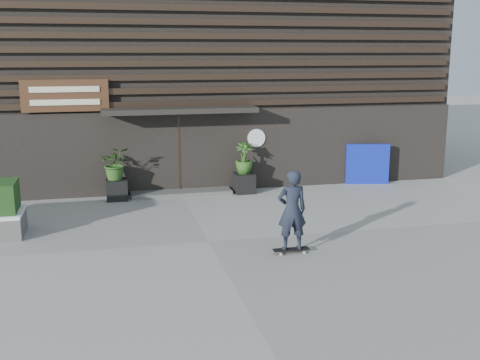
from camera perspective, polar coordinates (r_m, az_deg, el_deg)
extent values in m
plane|color=#9B9893|center=(13.33, -3.10, -6.02)|extent=(80.00, 80.00, 0.00)
cube|color=#4C4C4A|center=(17.69, -5.75, -1.23)|extent=(3.00, 0.80, 0.12)
cube|color=black|center=(17.30, -11.92, -0.93)|extent=(0.60, 0.60, 0.60)
imported|color=#2D591E|center=(17.14, -12.04, 1.61)|extent=(0.86, 0.75, 0.96)
cube|color=black|center=(17.78, 0.40, -0.30)|extent=(0.60, 0.60, 0.60)
imported|color=#2D591E|center=(17.62, 0.41, 2.17)|extent=(0.54, 0.54, 0.96)
cube|color=#0C1AA1|center=(19.38, 12.32, 1.54)|extent=(1.38, 0.43, 1.31)
cube|color=black|center=(22.56, -7.83, 11.75)|extent=(18.00, 10.00, 8.00)
cube|color=black|center=(17.78, -5.97, 2.75)|extent=(18.00, 0.12, 2.50)
cube|color=#38281E|center=(17.54, -6.05, 7.40)|extent=(17.60, 0.08, 0.18)
cube|color=#38281E|center=(17.51, -6.08, 8.68)|extent=(17.60, 0.08, 0.18)
cube|color=#38281E|center=(17.49, -6.11, 9.96)|extent=(17.60, 0.08, 0.18)
cube|color=#38281E|center=(17.48, -6.14, 11.24)|extent=(17.60, 0.08, 0.18)
cube|color=#38281E|center=(17.47, -6.17, 12.53)|extent=(17.60, 0.08, 0.18)
cube|color=#38281E|center=(17.48, -6.20, 13.81)|extent=(17.60, 0.08, 0.18)
cube|color=#38281E|center=(17.49, -6.23, 15.10)|extent=(17.60, 0.08, 0.18)
cube|color=#38281E|center=(17.52, -6.27, 16.38)|extent=(17.60, 0.08, 0.18)
cube|color=black|center=(17.18, -5.88, 6.79)|extent=(4.50, 1.00, 0.15)
cube|color=black|center=(17.95, -6.03, 2.52)|extent=(2.40, 0.30, 2.30)
cube|color=#38281E|center=(17.78, -5.96, 2.42)|extent=(0.06, 0.10, 2.30)
cube|color=#472B19|center=(17.33, -16.70, 7.89)|extent=(2.40, 0.10, 0.90)
cube|color=beige|center=(17.24, -16.75, 8.46)|extent=(1.90, 0.02, 0.16)
cube|color=beige|center=(17.27, -16.67, 7.27)|extent=(1.90, 0.02, 0.16)
cylinder|color=white|center=(18.10, 1.61, 4.11)|extent=(0.56, 0.03, 0.56)
cube|color=black|center=(12.59, 5.01, -6.74)|extent=(0.78, 0.20, 0.02)
cylinder|color=#B8B8B3|center=(12.45, 4.00, -7.24)|extent=(0.06, 0.03, 0.06)
cylinder|color=#AAAAA5|center=(12.63, 3.73, -6.94)|extent=(0.06, 0.03, 0.06)
cylinder|color=#B8B8B3|center=(12.60, 6.28, -7.03)|extent=(0.06, 0.03, 0.06)
cylinder|color=#ACACA7|center=(12.78, 5.98, -6.74)|extent=(0.06, 0.03, 0.06)
imported|color=black|center=(12.34, 5.09, -2.93)|extent=(0.64, 0.44, 1.72)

